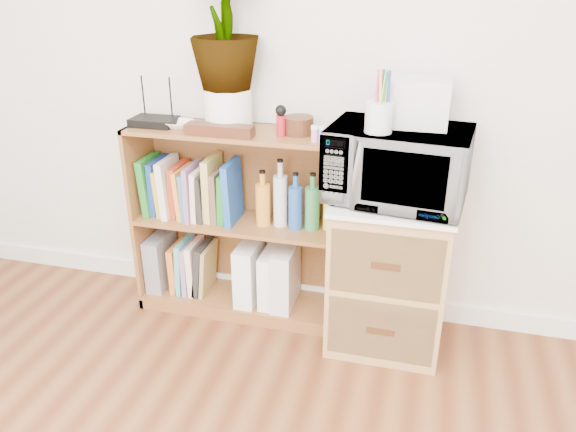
% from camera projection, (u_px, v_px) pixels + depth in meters
% --- Properties ---
extents(skirting_board, '(4.00, 0.02, 0.10)m').
position_uv_depth(skirting_board, '(311.00, 293.00, 2.96)').
color(skirting_board, white).
rests_on(skirting_board, ground).
extents(bookshelf, '(1.00, 0.30, 0.95)m').
position_uv_depth(bookshelf, '(237.00, 224.00, 2.74)').
color(bookshelf, brown).
rests_on(bookshelf, ground).
extents(wicker_unit, '(0.50, 0.45, 0.70)m').
position_uv_depth(wicker_unit, '(388.00, 274.00, 2.55)').
color(wicker_unit, '#9E7542').
rests_on(wicker_unit, ground).
extents(microwave, '(0.61, 0.45, 0.31)m').
position_uv_depth(microwave, '(397.00, 165.00, 2.33)').
color(microwave, silver).
rests_on(microwave, wicker_unit).
extents(pen_cup, '(0.11, 0.11, 0.12)m').
position_uv_depth(pen_cup, '(379.00, 117.00, 2.18)').
color(pen_cup, silver).
rests_on(pen_cup, microwave).
extents(small_appliance, '(0.24, 0.20, 0.19)m').
position_uv_depth(small_appliance, '(419.00, 102.00, 2.26)').
color(small_appliance, silver).
rests_on(small_appliance, microwave).
extents(router, '(0.20, 0.14, 0.04)m').
position_uv_depth(router, '(154.00, 121.00, 2.61)').
color(router, black).
rests_on(router, bookshelf).
extents(white_bowl, '(0.13, 0.13, 0.03)m').
position_uv_depth(white_bowl, '(179.00, 124.00, 2.57)').
color(white_bowl, white).
rests_on(white_bowl, bookshelf).
extents(plant_pot, '(0.21, 0.21, 0.18)m').
position_uv_depth(plant_pot, '(228.00, 109.00, 2.53)').
color(plant_pot, white).
rests_on(plant_pot, bookshelf).
extents(potted_plant, '(0.31, 0.31, 0.55)m').
position_uv_depth(potted_plant, '(224.00, 23.00, 2.38)').
color(potted_plant, '#31692A').
rests_on(potted_plant, plant_pot).
extents(trinket_box, '(0.31, 0.08, 0.05)m').
position_uv_depth(trinket_box, '(220.00, 130.00, 2.45)').
color(trinket_box, '#381C0F').
rests_on(trinket_box, bookshelf).
extents(kokeshi_doll, '(0.04, 0.04, 0.09)m').
position_uv_depth(kokeshi_doll, '(281.00, 126.00, 2.44)').
color(kokeshi_doll, maroon).
rests_on(kokeshi_doll, bookshelf).
extents(wooden_bowl, '(0.13, 0.13, 0.08)m').
position_uv_depth(wooden_bowl, '(299.00, 125.00, 2.47)').
color(wooden_bowl, '#381D0F').
rests_on(wooden_bowl, bookshelf).
extents(paint_jars, '(0.11, 0.04, 0.06)m').
position_uv_depth(paint_jars, '(322.00, 136.00, 2.35)').
color(paint_jars, pink).
rests_on(paint_jars, bookshelf).
extents(file_box, '(0.09, 0.23, 0.29)m').
position_uv_depth(file_box, '(161.00, 260.00, 2.95)').
color(file_box, gray).
rests_on(file_box, bookshelf).
extents(magazine_holder_left, '(0.10, 0.25, 0.31)m').
position_uv_depth(magazine_holder_left, '(249.00, 272.00, 2.82)').
color(magazine_holder_left, white).
rests_on(magazine_holder_left, bookshelf).
extents(magazine_holder_mid, '(0.09, 0.22, 0.28)m').
position_uv_depth(magazine_holder_mid, '(272.00, 277.00, 2.80)').
color(magazine_holder_mid, white).
rests_on(magazine_holder_mid, bookshelf).
extents(magazine_holder_right, '(0.10, 0.25, 0.31)m').
position_uv_depth(magazine_holder_right, '(285.00, 276.00, 2.78)').
color(magazine_holder_right, silver).
rests_on(magazine_holder_right, bookshelf).
extents(cookbooks, '(0.48, 0.20, 0.31)m').
position_uv_depth(cookbooks, '(191.00, 190.00, 2.73)').
color(cookbooks, '#1F7524').
rests_on(cookbooks, bookshelf).
extents(liquor_bottles, '(0.46, 0.07, 0.32)m').
position_uv_depth(liquor_bottles, '(302.00, 200.00, 2.60)').
color(liquor_bottles, orange).
rests_on(liquor_bottles, bookshelf).
extents(lower_books, '(0.21, 0.19, 0.28)m').
position_uv_depth(lower_books, '(193.00, 266.00, 2.91)').
color(lower_books, orange).
rests_on(lower_books, bookshelf).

